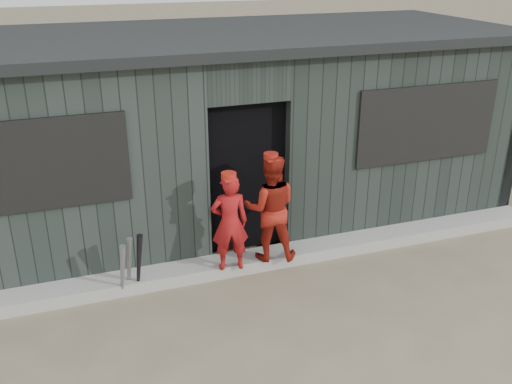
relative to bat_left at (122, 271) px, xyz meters
name	(u,v)px	position (x,y,z in m)	size (l,w,h in m)	color
ground	(317,356)	(1.62, -1.61, -0.35)	(80.00, 80.00, 0.00)	#6D614B
curb	(255,260)	(1.62, 0.21, -0.28)	(8.00, 0.36, 0.15)	#9D9D98
bat_left	(122,271)	(0.00, 0.00, 0.00)	(0.07, 0.07, 0.71)	gray
bat_mid	(129,264)	(0.09, 0.08, 0.03)	(0.07, 0.07, 0.78)	slate
bat_right	(139,264)	(0.19, 0.04, 0.04)	(0.07, 0.07, 0.78)	black
player_red_left	(230,223)	(1.24, 0.03, 0.38)	(0.43, 0.28, 1.18)	#A01315
player_red_right	(270,208)	(1.77, 0.12, 0.45)	(0.64, 0.50, 1.31)	maroon
player_grey_back	(248,205)	(1.71, 0.78, 0.22)	(0.56, 0.36, 1.14)	#ABABAB
dugout	(216,129)	(1.62, 1.90, 0.93)	(8.30, 3.30, 2.62)	black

